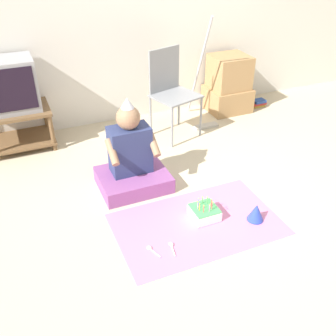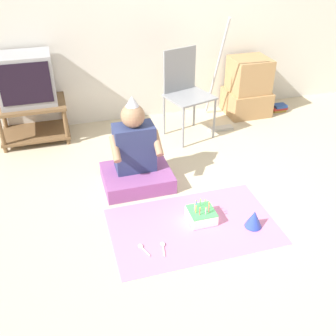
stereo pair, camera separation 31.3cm
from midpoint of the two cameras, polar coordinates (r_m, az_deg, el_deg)
ground_plane at (r=3.27m, az=8.53°, el=-6.67°), size 16.00×16.00×0.00m
wall_back at (r=4.58m, az=-5.06°, el=22.70°), size 6.40×0.06×2.55m
tv_stand at (r=4.40m, az=-23.08°, el=5.67°), size 0.70×0.49×0.42m
tv at (r=4.26m, az=-24.32°, el=10.83°), size 0.55×0.40×0.51m
folding_chair at (r=4.24m, az=-1.78°, el=11.64°), size 0.55×0.51×0.93m
cardboard_box_stack at (r=4.94m, az=6.91°, el=11.80°), size 0.50×0.47×0.68m
dust_mop at (r=4.54m, az=2.98°, el=10.73°), size 0.28×0.53×1.23m
book_pile at (r=5.20m, az=11.32°, el=9.19°), size 0.19×0.12×0.09m
person_seated at (r=3.46m, az=-7.90°, el=0.92°), size 0.60×0.50×0.83m
party_cloth at (r=3.14m, az=1.40°, el=-8.21°), size 1.29×0.80×0.01m
birthday_cake at (r=3.17m, az=2.47°, el=-6.57°), size 0.21×0.21×0.17m
party_hat_blue at (r=3.17m, az=9.92°, el=-6.44°), size 0.13×0.13×0.15m
plastic_spoon_near at (r=2.93m, az=-5.66°, el=-11.76°), size 0.06×0.14×0.01m
plastic_spoon_far at (r=2.94m, az=-2.60°, el=-11.32°), size 0.04×0.14×0.01m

